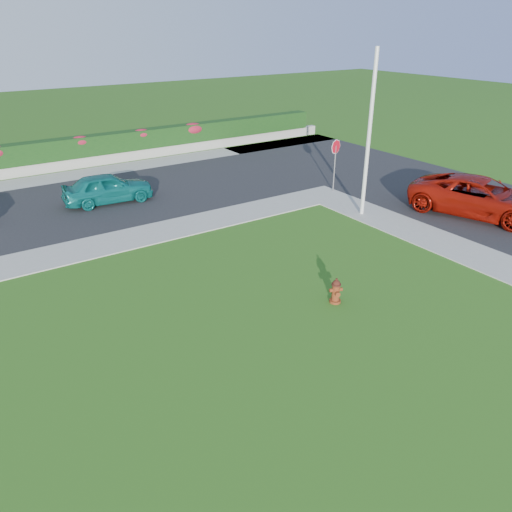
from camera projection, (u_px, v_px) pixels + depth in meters
ground at (343, 326)px, 13.57m from camera, size 120.00×120.00×0.00m
street_right at (478, 204)px, 22.62m from camera, size 8.00×32.00×0.04m
street_far at (35, 213)px, 21.57m from camera, size 26.00×8.00×0.04m
sidewalk_far at (37, 260)px, 17.31m from camera, size 24.00×2.00×0.04m
curb_corner at (322, 195)px, 23.86m from camera, size 2.00×2.00×0.04m
sidewalk_beyond at (91, 173)px, 27.35m from camera, size 34.00×2.00×0.04m
retaining_wall at (83, 162)px, 28.36m from camera, size 34.00×0.40×0.60m
hedge at (80, 147)px, 28.07m from camera, size 32.00×0.90×1.10m
fire_hydrant at (336, 291)px, 14.58m from camera, size 0.41×0.39×0.79m
suv_red at (480, 197)px, 21.00m from camera, size 4.33×6.24×1.58m
sedan_teal at (108, 188)px, 22.53m from camera, size 4.09×1.93×1.35m
utility_pole at (369, 136)px, 20.06m from camera, size 0.16×0.16×6.69m
stop_sign at (335, 153)px, 23.56m from camera, size 0.68×0.18×2.55m
flower_clump_d at (80, 141)px, 27.88m from camera, size 1.20×0.77×0.60m
flower_clump_e at (141, 134)px, 29.71m from camera, size 1.18×0.76×0.59m
flower_clump_f at (193, 129)px, 31.45m from camera, size 1.45×0.93×0.73m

